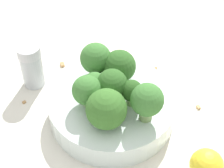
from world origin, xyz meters
name	(u,v)px	position (x,y,z in m)	size (l,w,h in m)	color
ground_plane	(112,116)	(0.00, 0.00, 0.00)	(3.00, 3.00, 0.00)	silver
bowl	(112,107)	(0.00, 0.00, 0.02)	(0.20, 0.20, 0.04)	silver
broccoli_floret_0	(88,93)	(0.00, 0.04, 0.07)	(0.05, 0.05, 0.05)	#84AD66
broccoli_floret_1	(95,84)	(0.02, 0.02, 0.07)	(0.03, 0.03, 0.04)	#7A9E5B
broccoli_floret_2	(119,66)	(0.04, -0.03, 0.07)	(0.05, 0.05, 0.05)	#7A9E5B
broccoli_floret_3	(147,101)	(-0.05, -0.03, 0.08)	(0.05, 0.05, 0.06)	#7A9E5B
broccoli_floret_4	(132,92)	(-0.02, -0.02, 0.07)	(0.03, 0.03, 0.04)	#84AD66
broccoli_floret_5	(106,109)	(-0.04, 0.02, 0.07)	(0.06, 0.06, 0.06)	#84AD66
broccoli_floret_6	(96,59)	(0.06, 0.01, 0.07)	(0.05, 0.05, 0.06)	#8EB770
broccoli_floret_7	(112,84)	(0.00, 0.00, 0.07)	(0.05, 0.05, 0.05)	#8EB770
pepper_shaker	(31,65)	(0.12, 0.10, 0.04)	(0.04, 0.04, 0.08)	#B2B7BC
lemon_wedge	(206,165)	(-0.14, -0.09, 0.02)	(0.05, 0.05, 0.05)	yellow
almond_crumb_0	(156,68)	(0.08, -0.11, 0.00)	(0.01, 0.00, 0.01)	olive
almond_crumb_1	(62,64)	(0.14, 0.05, 0.00)	(0.01, 0.01, 0.01)	#AD7F4C
almond_crumb_3	(24,102)	(0.07, 0.13, 0.00)	(0.01, 0.00, 0.01)	#AD7F4C
almond_crumb_4	(199,106)	(-0.03, -0.14, 0.00)	(0.01, 0.01, 0.01)	tan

